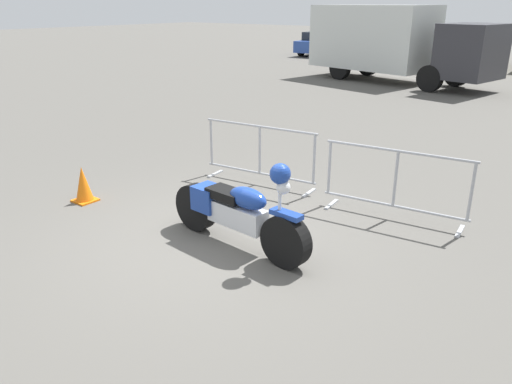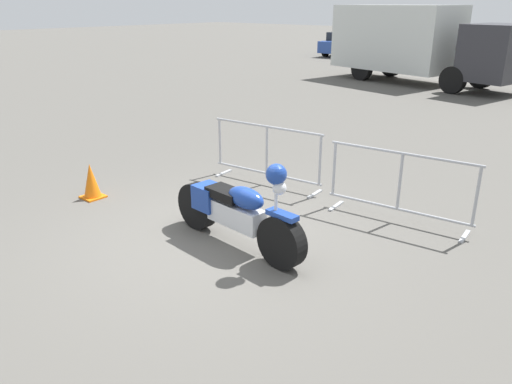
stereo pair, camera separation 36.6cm
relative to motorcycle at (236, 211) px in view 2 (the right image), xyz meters
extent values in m
plane|color=#54514C|center=(-0.35, -0.09, -0.50)|extent=(120.00, 120.00, 0.00)
cylinder|color=black|center=(0.81, -0.06, -0.16)|extent=(0.68, 0.24, 0.67)
cylinder|color=black|center=(-0.81, 0.06, -0.16)|extent=(0.68, 0.24, 0.67)
cube|color=silver|center=(0.00, 0.00, -0.06)|extent=(0.90, 0.32, 0.29)
ellipsoid|color=navy|center=(0.19, -0.01, 0.24)|extent=(0.61, 0.32, 0.27)
cube|color=black|center=(-0.19, 0.01, 0.20)|extent=(0.57, 0.33, 0.13)
cube|color=navy|center=(-0.54, 0.04, 0.05)|extent=(0.40, 0.36, 0.34)
cube|color=navy|center=(0.81, -0.06, 0.20)|extent=(0.43, 0.18, 0.06)
cylinder|color=silver|center=(0.71, -0.05, 0.34)|extent=(0.05, 0.05, 0.47)
sphere|color=silver|center=(0.76, -0.06, 0.52)|extent=(0.17, 0.17, 0.17)
sphere|color=navy|center=(0.71, -0.05, 0.68)|extent=(0.25, 0.25, 0.25)
cylinder|color=#9EA0A5|center=(-1.25, 2.14, 0.55)|extent=(2.19, 0.28, 0.04)
cylinder|color=#9EA0A5|center=(-1.25, 2.14, -0.30)|extent=(2.19, 0.28, 0.04)
cylinder|color=#9EA0A5|center=(-2.30, 2.02, 0.13)|extent=(0.05, 0.05, 0.85)
cylinder|color=#9EA0A5|center=(-1.25, 2.14, 0.13)|extent=(0.05, 0.05, 0.85)
cylinder|color=#9EA0A5|center=(-0.21, 2.25, 0.13)|extent=(0.05, 0.05, 0.85)
cube|color=#9EA0A5|center=(-2.23, 2.03, -0.48)|extent=(0.11, 0.44, 0.03)
cube|color=#9EA0A5|center=(-0.28, 2.24, -0.48)|extent=(0.11, 0.44, 0.03)
cylinder|color=#9EA0A5|center=(1.26, 2.14, 0.55)|extent=(2.19, 0.28, 0.04)
cylinder|color=#9EA0A5|center=(1.26, 2.14, -0.30)|extent=(2.19, 0.28, 0.04)
cylinder|color=#9EA0A5|center=(0.21, 2.02, 0.13)|extent=(0.05, 0.05, 0.85)
cylinder|color=#9EA0A5|center=(1.26, 2.14, 0.13)|extent=(0.05, 0.05, 0.85)
cylinder|color=#9EA0A5|center=(2.30, 2.25, 0.13)|extent=(0.05, 0.05, 0.85)
cube|color=#9EA0A5|center=(0.28, 2.03, -0.48)|extent=(0.11, 0.44, 0.03)
cube|color=#9EA0A5|center=(2.23, 2.24, -0.48)|extent=(0.11, 0.44, 0.03)
cube|color=silver|center=(-5.50, 15.47, 1.23)|extent=(5.36, 3.24, 2.50)
cube|color=#2D2D33|center=(-1.28, 14.62, 0.93)|extent=(2.20, 2.50, 1.90)
cylinder|color=black|center=(-2.00, 15.75, -0.02)|extent=(1.00, 0.46, 0.96)
cylinder|color=black|center=(-2.38, 13.85, -0.02)|extent=(1.00, 0.46, 0.96)
cylinder|color=black|center=(-6.14, 16.58, -0.02)|extent=(1.00, 0.46, 0.96)
cylinder|color=black|center=(-6.52, 14.69, -0.02)|extent=(1.00, 0.46, 0.96)
cube|color=#284799|center=(-12.60, 23.45, 0.09)|extent=(1.91, 4.22, 0.67)
cube|color=#1E232B|center=(-12.59, 23.31, 0.67)|extent=(1.66, 2.20, 0.48)
cylinder|color=black|center=(-13.38, 24.74, -0.19)|extent=(0.25, 0.63, 0.62)
cylinder|color=black|center=(-11.97, 24.81, -0.19)|extent=(0.25, 0.63, 0.62)
cylinder|color=black|center=(-13.24, 22.09, -0.19)|extent=(0.25, 0.63, 0.62)
cylinder|color=black|center=(-11.82, 22.17, -0.19)|extent=(0.25, 0.63, 0.62)
cube|color=maroon|center=(-9.54, 23.29, 0.07)|extent=(1.85, 4.09, 0.65)
cube|color=#1E232B|center=(-9.53, 23.15, 0.63)|extent=(1.61, 2.13, 0.47)
cylinder|color=black|center=(-10.29, 24.53, -0.20)|extent=(0.24, 0.61, 0.60)
cylinder|color=black|center=(-8.92, 24.61, -0.20)|extent=(0.24, 0.61, 0.60)
cylinder|color=black|center=(-10.15, 21.97, -0.20)|extent=(0.24, 0.61, 0.60)
cylinder|color=black|center=(-8.78, 22.05, -0.20)|extent=(0.24, 0.61, 0.60)
cube|color=#B21E19|center=(-6.47, 23.28, 0.08)|extent=(1.88, 4.17, 0.66)
cube|color=#1E232B|center=(-6.46, 23.14, 0.65)|extent=(1.64, 2.17, 0.47)
cylinder|color=black|center=(-7.24, 24.55, -0.19)|extent=(0.24, 0.62, 0.61)
cylinder|color=black|center=(-5.85, 24.63, -0.19)|extent=(0.24, 0.62, 0.61)
cylinder|color=black|center=(-7.10, 21.94, -0.19)|extent=(0.24, 0.62, 0.61)
cylinder|color=black|center=(-5.70, 22.02, -0.19)|extent=(0.24, 0.62, 0.61)
cube|color=black|center=(-3.41, 23.87, 0.11)|extent=(1.99, 4.40, 0.70)
cube|color=#1E232B|center=(-3.40, 23.72, 0.72)|extent=(1.73, 2.29, 0.50)
cylinder|color=black|center=(-4.22, 25.20, -0.18)|extent=(0.26, 0.65, 0.64)
cylinder|color=black|center=(-4.07, 22.45, -0.18)|extent=(0.26, 0.65, 0.64)
cube|color=orange|center=(-3.01, -0.29, -0.48)|extent=(0.34, 0.34, 0.03)
cone|color=orange|center=(-3.01, -0.29, -0.19)|extent=(0.28, 0.28, 0.56)
camera|label=1|loc=(3.85, -4.59, 2.55)|focal=35.00mm
camera|label=2|loc=(4.13, -4.36, 2.55)|focal=35.00mm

